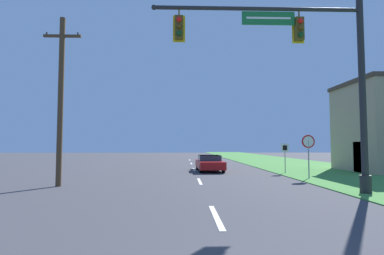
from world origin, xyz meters
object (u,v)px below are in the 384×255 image
at_px(route_sign_post, 285,151).
at_px(utility_pole_near, 61,98).
at_px(car_ahead, 209,163).
at_px(stop_sign, 308,147).
at_px(signal_mast, 313,68).

relative_size(route_sign_post, utility_pole_near, 0.25).
bearing_deg(car_ahead, route_sign_post, -22.75).
height_order(stop_sign, route_sign_post, stop_sign).
distance_m(stop_sign, utility_pole_near, 13.65).
relative_size(signal_mast, stop_sign, 3.52).
height_order(car_ahead, utility_pole_near, utility_pole_near).
xyz_separation_m(signal_mast, utility_pole_near, (-11.15, 2.62, -0.85)).
relative_size(car_ahead, route_sign_post, 2.32).
height_order(stop_sign, utility_pole_near, utility_pole_near).
bearing_deg(route_sign_post, utility_pole_near, -154.12).
distance_m(signal_mast, stop_sign, 6.55).
bearing_deg(route_sign_post, car_ahead, 157.25).
bearing_deg(utility_pole_near, route_sign_post, 25.88).
height_order(signal_mast, utility_pole_near, signal_mast).
bearing_deg(car_ahead, stop_sign, -47.52).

